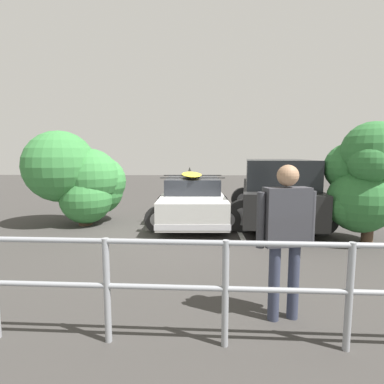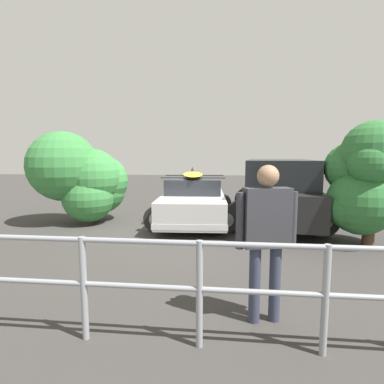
{
  "view_description": "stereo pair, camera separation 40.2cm",
  "coord_description": "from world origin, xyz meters",
  "px_view_note": "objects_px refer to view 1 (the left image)",
  "views": [
    {
      "loc": [
        -0.41,
        8.02,
        1.94
      ],
      "look_at": [
        -0.2,
        -0.14,
        0.95
      ],
      "focal_mm": 28.0,
      "sensor_mm": 36.0,
      "label": 1
    },
    {
      "loc": [
        -0.82,
        8.0,
        1.94
      ],
      "look_at": [
        -0.2,
        -0.14,
        0.95
      ],
      "focal_mm": 28.0,
      "sensor_mm": 36.0,
      "label": 2
    }
  ],
  "objects_px": {
    "person_bystander": "(286,228)",
    "bush_near_left": "(82,179)",
    "suv_car": "(276,189)",
    "sedan_car": "(193,200)",
    "bush_near_right": "(363,181)"
  },
  "relations": [
    {
      "from": "suv_car",
      "to": "bush_near_left",
      "type": "bearing_deg",
      "value": 5.07
    },
    {
      "from": "sedan_car",
      "to": "bush_near_right",
      "type": "distance_m",
      "value": 4.43
    },
    {
      "from": "bush_near_right",
      "to": "sedan_car",
      "type": "bearing_deg",
      "value": -29.41
    },
    {
      "from": "sedan_car",
      "to": "bush_near_left",
      "type": "relative_size",
      "value": 1.58
    },
    {
      "from": "sedan_car",
      "to": "suv_car",
      "type": "relative_size",
      "value": 0.81
    },
    {
      "from": "person_bystander",
      "to": "bush_near_left",
      "type": "xyz_separation_m",
      "value": [
        4.35,
        -4.98,
        0.18
      ]
    },
    {
      "from": "sedan_car",
      "to": "person_bystander",
      "type": "bearing_deg",
      "value": 102.7
    },
    {
      "from": "suv_car",
      "to": "person_bystander",
      "type": "relative_size",
      "value": 2.82
    },
    {
      "from": "suv_car",
      "to": "sedan_car",
      "type": "bearing_deg",
      "value": 1.98
    },
    {
      "from": "suv_car",
      "to": "bush_near_left",
      "type": "distance_m",
      "value": 5.64
    },
    {
      "from": "sedan_car",
      "to": "bush_near_right",
      "type": "height_order",
      "value": "bush_near_right"
    },
    {
      "from": "sedan_car",
      "to": "bush_near_left",
      "type": "xyz_separation_m",
      "value": [
        3.14,
        0.41,
        0.66
      ]
    },
    {
      "from": "sedan_car",
      "to": "person_bystander",
      "type": "relative_size",
      "value": 2.27
    },
    {
      "from": "person_bystander",
      "to": "bush_near_right",
      "type": "height_order",
      "value": "bush_near_right"
    },
    {
      "from": "sedan_car",
      "to": "suv_car",
      "type": "distance_m",
      "value": 2.49
    }
  ]
}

